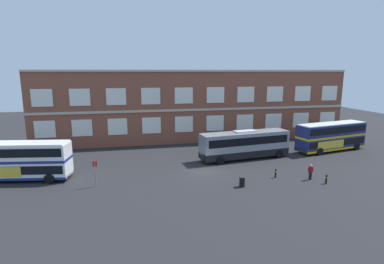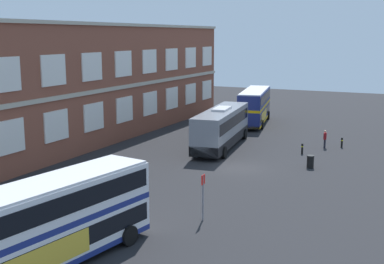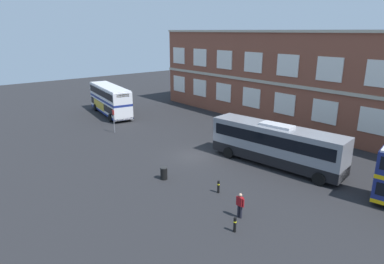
# 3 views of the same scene
# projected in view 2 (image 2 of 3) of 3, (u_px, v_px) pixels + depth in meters

# --- Properties ---
(ground_plane) EXTENTS (120.00, 120.00, 0.00)m
(ground_plane) POSITION_uv_depth(u_px,v_px,m) (215.00, 165.00, 41.36)
(ground_plane) COLOR #232326
(brick_terminal_building) EXTENTS (50.95, 8.19, 11.59)m
(brick_terminal_building) POSITION_uv_depth(u_px,v_px,m) (74.00, 85.00, 49.35)
(brick_terminal_building) COLOR brown
(brick_terminal_building) RESTS_ON ground
(double_decker_near) EXTENTS (11.26, 4.23, 4.07)m
(double_decker_near) POSITION_uv_depth(u_px,v_px,m) (50.00, 223.00, 22.77)
(double_decker_near) COLOR silver
(double_decker_near) RESTS_ON ground
(double_decker_middle) EXTENTS (11.29, 4.68, 4.07)m
(double_decker_middle) POSITION_uv_depth(u_px,v_px,m) (255.00, 106.00, 60.22)
(double_decker_middle) COLOR navy
(double_decker_middle) RESTS_ON ground
(touring_coach) EXTENTS (12.24, 4.17, 3.80)m
(touring_coach) POSITION_uv_depth(u_px,v_px,m) (222.00, 128.00, 47.46)
(touring_coach) COLOR gray
(touring_coach) RESTS_ON ground
(waiting_passenger) EXTENTS (0.64, 0.26, 1.70)m
(waiting_passenger) POSITION_uv_depth(u_px,v_px,m) (325.00, 138.00, 47.43)
(waiting_passenger) COLOR black
(waiting_passenger) RESTS_ON ground
(bus_stand_flag) EXTENTS (0.44, 0.10, 2.70)m
(bus_stand_flag) POSITION_uv_depth(u_px,v_px,m) (203.00, 193.00, 28.73)
(bus_stand_flag) COLOR slate
(bus_stand_flag) RESTS_ON ground
(station_litter_bin) EXTENTS (0.60, 0.60, 1.03)m
(station_litter_bin) POSITION_uv_depth(u_px,v_px,m) (310.00, 162.00, 40.38)
(station_litter_bin) COLOR black
(station_litter_bin) RESTS_ON ground
(safety_bollard_west) EXTENTS (0.19, 0.19, 0.95)m
(safety_bollard_west) POSITION_uv_depth(u_px,v_px,m) (342.00, 142.00, 47.72)
(safety_bollard_west) COLOR black
(safety_bollard_west) RESTS_ON ground
(safety_bollard_east) EXTENTS (0.19, 0.19, 0.95)m
(safety_bollard_east) POSITION_uv_depth(u_px,v_px,m) (302.00, 149.00, 45.12)
(safety_bollard_east) COLOR black
(safety_bollard_east) RESTS_ON ground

